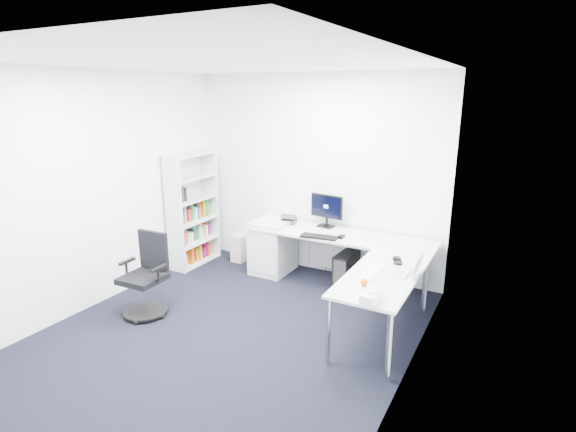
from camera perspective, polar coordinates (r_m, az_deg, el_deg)
The scene contains 22 objects.
ground at distance 4.89m, azimuth -7.68°, elevation -14.68°, with size 4.20×4.20×0.00m, color black.
ceiling at distance 4.24m, azimuth -9.05°, elevation 18.75°, with size 4.20×4.20×0.00m, color white.
wall_back at distance 6.14m, azimuth 3.45°, elevation 5.17°, with size 3.60×0.02×2.70m, color white.
wall_front at distance 3.05m, azimuth -32.65°, elevation -8.07°, with size 3.60×0.02×2.70m, color white.
wall_left at distance 5.62m, azimuth -23.26°, elevation 2.97°, with size 0.02×4.20×2.70m, color white.
wall_right at distance 3.63m, azimuth 15.20°, elevation -2.61°, with size 0.02×4.20×2.70m, color white.
l_desk at distance 5.59m, azimuth 5.36°, elevation -6.65°, with size 2.37×1.33×0.69m, color silver, non-canonical shape.
drawer_pedestal at distance 6.28m, azimuth -1.92°, elevation -3.81°, with size 0.48×0.60×0.74m, color silver.
bookshelf at distance 6.59m, azimuth -12.00°, elevation 0.75°, with size 0.31×0.81×1.62m, color silver, non-canonical shape.
task_chair at distance 5.29m, azimuth -17.99°, elevation -7.28°, with size 0.52×0.52×0.93m, color black, non-canonical shape.
black_pc_tower at distance 5.90m, azimuth 7.38°, elevation -6.80°, with size 0.20×0.45×0.44m, color black.
beige_pc_tower at distance 6.83m, azimuth -5.68°, elevation -3.79°, with size 0.19×0.42×0.40m, color #B8AD9C.
power_strip at distance 6.24m, azimuth 10.88°, elevation -7.68°, with size 0.37×0.06×0.04m, color white.
monitor at distance 6.00m, azimuth 4.88°, elevation 0.70°, with size 0.47×0.15×0.46m, color black, non-canonical shape.
black_keyboard at distance 5.61m, azimuth 3.98°, elevation -2.63°, with size 0.47×0.17×0.02m, color black.
mouse at distance 5.61m, azimuth 6.80°, elevation -2.64°, with size 0.06×0.11×0.03m, color black.
desk_phone at distance 6.19m, azimuth 0.11°, elevation -0.32°, with size 0.19×0.19×0.14m, color #2B2B2E, non-canonical shape.
laptop at distance 4.64m, azimuth 13.89°, elevation -5.68°, with size 0.32×0.31×0.22m, color silver, non-canonical shape.
white_keyboard at distance 4.60m, azimuth 10.61°, elevation -7.08°, with size 0.13×0.44×0.01m, color white.
headphones at distance 4.93m, azimuth 13.72°, elevation -5.43°, with size 0.13×0.21×0.06m, color black, non-canonical shape.
orange_fruit at distance 4.29m, azimuth 9.67°, elevation -8.32°, with size 0.07×0.07×0.07m, color #D64E13.
tissue_box at distance 4.01m, azimuth 10.49°, elevation -10.02°, with size 0.13×0.24×0.08m, color white.
Camera 1 is at (2.55, -3.38, 2.44)m, focal length 28.00 mm.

